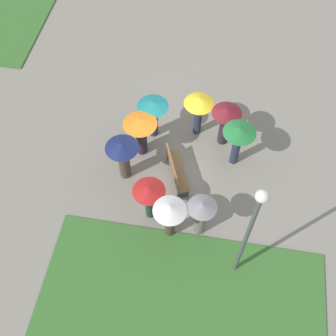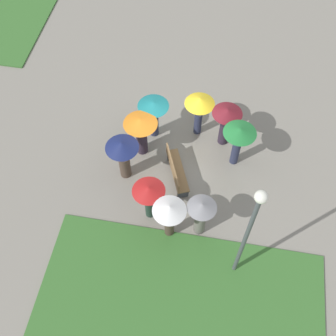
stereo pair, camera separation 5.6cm
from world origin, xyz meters
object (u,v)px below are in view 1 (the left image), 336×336
lamp_post (250,227)px  crowd_person_red (149,195)px  crowd_person_teal (153,111)px  crowd_person_navy (123,153)px  park_bench (176,170)px  crowd_person_grey (201,213)px  crowd_person_white (170,213)px  crowd_person_green (239,137)px  crowd_person_yellow (199,106)px  crowd_person_maroon (226,120)px  crowd_person_orange (140,129)px

lamp_post → crowd_person_red: 3.72m
crowd_person_teal → crowd_person_navy: (-1.98, 0.65, 0.03)m
park_bench → crowd_person_grey: size_ratio=1.05×
park_bench → crowd_person_white: size_ratio=1.01×
crowd_person_red → crowd_person_white: bearing=104.1°
crowd_person_red → crowd_person_green: crowd_person_green is taller
crowd_person_red → crowd_person_white: size_ratio=0.95×
park_bench → crowd_person_green: bearing=-84.4°
park_bench → crowd_person_white: bearing=161.4°
crowd_person_teal → crowd_person_yellow: 1.64m
crowd_person_navy → crowd_person_red: bearing=152.8°
crowd_person_maroon → crowd_person_green: bearing=-159.0°
crowd_person_yellow → park_bench: bearing=42.1°
crowd_person_green → crowd_person_orange: (-0.10, 3.36, -0.14)m
crowd_person_orange → crowd_person_navy: bearing=91.2°
lamp_post → crowd_person_maroon: bearing=10.1°
crowd_person_maroon → crowd_person_grey: bearing=164.8°
crowd_person_grey → crowd_person_maroon: size_ratio=0.98×
crowd_person_yellow → crowd_person_green: size_ratio=0.98×
crowd_person_grey → crowd_person_maroon: 3.77m
crowd_person_red → crowd_person_green: bearing=-172.9°
lamp_post → crowd_person_orange: lamp_post is taller
crowd_person_maroon → crowd_person_white: crowd_person_white is taller
lamp_post → crowd_person_yellow: size_ratio=2.59×
crowd_person_white → crowd_person_green: size_ratio=0.97×
crowd_person_yellow → crowd_person_green: (-1.13, -1.49, -0.01)m
crowd_person_red → crowd_person_grey: crowd_person_grey is taller
crowd_person_orange → lamp_post: bearing=153.1°
lamp_post → crowd_person_maroon: lamp_post is taller
crowd_person_green → crowd_person_orange: 3.36m
park_bench → crowd_person_orange: bearing=33.0°
crowd_person_orange → crowd_person_grey: bearing=151.2°
crowd_person_maroon → crowd_person_orange: crowd_person_orange is taller
crowd_person_red → crowd_person_white: 0.94m
park_bench → lamp_post: 4.59m
crowd_person_red → crowd_person_teal: 3.42m
lamp_post → crowd_person_orange: 5.71m
crowd_person_yellow → crowd_person_orange: (-1.23, 1.87, -0.15)m
crowd_person_teal → crowd_person_maroon: bearing=108.6°
park_bench → crowd_person_maroon: (1.89, -1.47, 0.77)m
lamp_post → crowd_person_yellow: bearing=19.8°
crowd_person_grey → crowd_person_yellow: crowd_person_yellow is taller
crowd_person_green → lamp_post: bearing=-2.9°
crowd_person_grey → crowd_person_white: bearing=-60.0°
park_bench → crowd_person_teal: size_ratio=1.05×
crowd_person_white → crowd_person_grey: bearing=-14.3°
park_bench → crowd_person_green: size_ratio=0.98×
crowd_person_teal → crowd_person_yellow: crowd_person_yellow is taller
crowd_person_maroon → crowd_person_white: size_ratio=0.98×
park_bench → crowd_person_maroon: 2.52m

